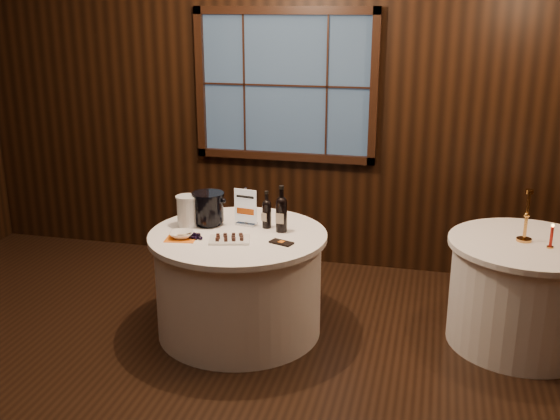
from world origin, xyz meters
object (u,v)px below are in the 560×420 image
(sign_stand, at_px, (246,212))
(port_bottle_right, at_px, (281,212))
(chocolate_plate, at_px, (229,239))
(chocolate_box, at_px, (281,243))
(ice_bucket, at_px, (208,208))
(brass_candlestick, at_px, (526,223))
(red_candle, at_px, (551,238))
(main_table, at_px, (239,282))
(grape_bunch, at_px, (196,235))
(side_table, at_px, (522,293))
(cracker_bowl, at_px, (182,235))
(glass_pitcher, at_px, (188,211))
(port_bottle_left, at_px, (267,212))

(sign_stand, relative_size, port_bottle_right, 0.84)
(chocolate_plate, relative_size, chocolate_box, 1.98)
(ice_bucket, xyz_separation_m, chocolate_plate, (0.26, -0.30, -0.11))
(ice_bucket, bearing_deg, sign_stand, 11.89)
(brass_candlestick, bearing_deg, red_candle, -33.00)
(main_table, relative_size, chocolate_plate, 4.05)
(ice_bucket, distance_m, grape_bunch, 0.32)
(side_table, relative_size, red_candle, 6.35)
(main_table, distance_m, red_candle, 2.18)
(cracker_bowl, relative_size, brass_candlestick, 0.45)
(ice_bucket, distance_m, glass_pitcher, 0.15)
(main_table, bearing_deg, grape_bunch, -145.66)
(cracker_bowl, bearing_deg, main_table, 28.35)
(port_bottle_right, bearing_deg, ice_bucket, -177.70)
(chocolate_plate, xyz_separation_m, red_candle, (2.13, 0.38, 0.05))
(main_table, distance_m, glass_pitcher, 0.64)
(port_bottle_left, xyz_separation_m, glass_pitcher, (-0.57, -0.11, -0.00))
(glass_pitcher, bearing_deg, red_candle, -12.24)
(port_bottle_right, height_order, cracker_bowl, port_bottle_right)
(main_table, relative_size, port_bottle_left, 4.61)
(sign_stand, height_order, port_bottle_left, sign_stand)
(side_table, distance_m, sign_stand, 2.05)
(chocolate_plate, bearing_deg, side_table, 13.23)
(main_table, bearing_deg, chocolate_box, -20.74)
(sign_stand, relative_size, red_candle, 1.68)
(ice_bucket, bearing_deg, chocolate_plate, -49.33)
(grape_bunch, relative_size, brass_candlestick, 0.48)
(sign_stand, xyz_separation_m, chocolate_plate, (-0.01, -0.36, -0.08))
(side_table, relative_size, chocolate_plate, 3.42)
(port_bottle_right, distance_m, red_candle, 1.84)
(grape_bunch, bearing_deg, red_candle, 9.15)
(grape_bunch, bearing_deg, main_table, 34.34)
(port_bottle_right, bearing_deg, glass_pitcher, -171.66)
(ice_bucket, bearing_deg, glass_pitcher, -153.34)
(main_table, relative_size, chocolate_box, 8.04)
(sign_stand, height_order, chocolate_plate, sign_stand)
(glass_pitcher, bearing_deg, port_bottle_right, -11.70)
(side_table, bearing_deg, port_bottle_left, -175.83)
(brass_candlestick, bearing_deg, sign_stand, -176.30)
(ice_bucket, relative_size, glass_pitcher, 1.06)
(side_table, xyz_separation_m, port_bottle_right, (-1.71, -0.19, 0.53))
(port_bottle_left, bearing_deg, chocolate_plate, -95.02)
(port_bottle_left, bearing_deg, side_table, 26.76)
(chocolate_plate, xyz_separation_m, brass_candlestick, (1.98, 0.49, 0.12))
(sign_stand, xyz_separation_m, brass_candlestick, (1.96, 0.13, 0.04))
(chocolate_plate, xyz_separation_m, chocolate_box, (0.36, 0.04, -0.01))
(side_table, height_order, ice_bucket, ice_bucket)
(chocolate_box, distance_m, cracker_bowl, 0.71)
(port_bottle_left, distance_m, grape_bunch, 0.55)
(chocolate_box, distance_m, grape_bunch, 0.60)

